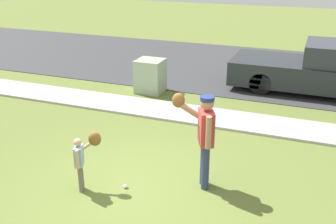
{
  "coord_description": "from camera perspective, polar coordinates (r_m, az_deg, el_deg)",
  "views": [
    {
      "loc": [
        2.66,
        -5.38,
        3.86
      ],
      "look_at": [
        0.08,
        1.27,
        1.0
      ],
      "focal_mm": 42.36,
      "sensor_mm": 36.0,
      "label": 1
    }
  ],
  "objects": [
    {
      "name": "baseball",
      "position": [
        7.16,
        -6.16,
        -10.57
      ],
      "size": [
        0.07,
        0.07,
        0.07
      ],
      "primitive_type": "sphere",
      "color": "white",
      "rests_on": "ground"
    },
    {
      "name": "utility_cabinet",
      "position": [
        11.77,
        -2.56,
        5.2
      ],
      "size": [
        0.78,
        0.74,
        0.98
      ],
      "primitive_type": "cube",
      "color": "#9EB293",
      "rests_on": "ground"
    },
    {
      "name": "person_adult",
      "position": [
        6.73,
        5.12,
        -2.81
      ],
      "size": [
        0.83,
        0.55,
        1.7
      ],
      "rotation": [
        0.0,
        0.0,
        -2.71
      ],
      "color": "navy",
      "rests_on": "ground"
    },
    {
      "name": "parked_pickup_dark",
      "position": [
        12.53,
        21.6,
        5.57
      ],
      "size": [
        5.2,
        1.95,
        1.48
      ],
      "rotation": [
        0.0,
        0.0,
        3.14
      ],
      "color": "#23282D",
      "rests_on": "road_surface"
    },
    {
      "name": "person_child",
      "position": [
        6.93,
        -12.04,
        -6.0
      ],
      "size": [
        0.42,
        0.52,
        1.04
      ],
      "rotation": [
        0.0,
        0.0,
        0.43
      ],
      "color": "#6B6656",
      "rests_on": "ground"
    },
    {
      "name": "sidewalk_strip",
      "position": [
        10.12,
        4.36,
        -0.46
      ],
      "size": [
        36.0,
        1.2,
        0.06
      ],
      "primitive_type": "cube",
      "color": "#A3A39E",
      "rests_on": "ground"
    },
    {
      "name": "ground_plane",
      "position": [
        10.04,
        4.19,
        -0.82
      ],
      "size": [
        48.0,
        48.0,
        0.0
      ],
      "primitive_type": "plane",
      "color": "olive"
    },
    {
      "name": "road_surface",
      "position": [
        14.74,
        10.15,
        6.37
      ],
      "size": [
        36.0,
        6.8,
        0.02
      ],
      "primitive_type": "cube",
      "color": "#38383A",
      "rests_on": "ground"
    }
  ]
}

